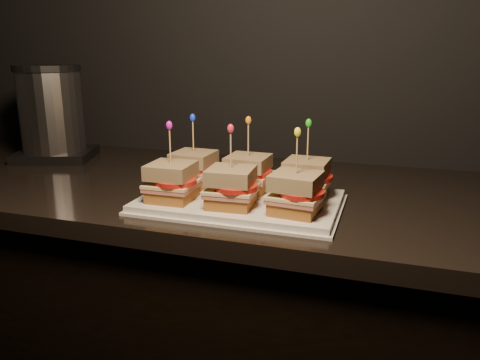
% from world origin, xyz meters
% --- Properties ---
extents(cabinet, '(2.45, 0.60, 0.86)m').
position_xyz_m(cabinet, '(-0.70, 1.69, 0.43)').
color(cabinet, black).
rests_on(cabinet, ground).
extents(granite_slab, '(2.49, 0.64, 0.04)m').
position_xyz_m(granite_slab, '(-0.70, 1.69, 0.88)').
color(granite_slab, black).
rests_on(granite_slab, cabinet).
extents(platter, '(0.39, 0.24, 0.02)m').
position_xyz_m(platter, '(-0.64, 1.54, 0.91)').
color(platter, white).
rests_on(platter, granite_slab).
extents(platter_rim, '(0.40, 0.25, 0.01)m').
position_xyz_m(platter_rim, '(-0.64, 1.54, 0.90)').
color(platter_rim, white).
rests_on(platter_rim, granite_slab).
extents(sandwich_0_bread_bot, '(0.09, 0.09, 0.02)m').
position_xyz_m(sandwich_0_bread_bot, '(-0.76, 1.60, 0.93)').
color(sandwich_0_bread_bot, brown).
rests_on(sandwich_0_bread_bot, platter).
extents(sandwich_0_ham, '(0.09, 0.09, 0.01)m').
position_xyz_m(sandwich_0_ham, '(-0.76, 1.60, 0.95)').
color(sandwich_0_ham, '#B35D50').
rests_on(sandwich_0_ham, sandwich_0_bread_bot).
extents(sandwich_0_cheese, '(0.10, 0.09, 0.01)m').
position_xyz_m(sandwich_0_cheese, '(-0.76, 1.60, 0.95)').
color(sandwich_0_cheese, beige).
rests_on(sandwich_0_cheese, sandwich_0_ham).
extents(sandwich_0_tomato, '(0.08, 0.08, 0.01)m').
position_xyz_m(sandwich_0_tomato, '(-0.75, 1.59, 0.96)').
color(sandwich_0_tomato, red).
rests_on(sandwich_0_tomato, sandwich_0_cheese).
extents(sandwich_0_bread_top, '(0.09, 0.09, 0.03)m').
position_xyz_m(sandwich_0_bread_top, '(-0.76, 1.60, 0.98)').
color(sandwich_0_bread_top, '#4C270F').
rests_on(sandwich_0_bread_top, sandwich_0_tomato).
extents(sandwich_0_pick, '(0.00, 0.00, 0.09)m').
position_xyz_m(sandwich_0_pick, '(-0.76, 1.60, 1.02)').
color(sandwich_0_pick, tan).
rests_on(sandwich_0_pick, sandwich_0_bread_top).
extents(sandwich_0_frill, '(0.01, 0.01, 0.02)m').
position_xyz_m(sandwich_0_frill, '(-0.76, 1.60, 1.07)').
color(sandwich_0_frill, '#1531E3').
rests_on(sandwich_0_frill, sandwich_0_pick).
extents(sandwich_1_bread_bot, '(0.09, 0.09, 0.02)m').
position_xyz_m(sandwich_1_bread_bot, '(-0.64, 1.60, 0.93)').
color(sandwich_1_bread_bot, brown).
rests_on(sandwich_1_bread_bot, platter).
extents(sandwich_1_ham, '(0.09, 0.09, 0.01)m').
position_xyz_m(sandwich_1_ham, '(-0.64, 1.60, 0.95)').
color(sandwich_1_ham, '#B35D50').
rests_on(sandwich_1_ham, sandwich_1_bread_bot).
extents(sandwich_1_cheese, '(0.10, 0.09, 0.01)m').
position_xyz_m(sandwich_1_cheese, '(-0.64, 1.60, 0.95)').
color(sandwich_1_cheese, beige).
rests_on(sandwich_1_cheese, sandwich_1_ham).
extents(sandwich_1_tomato, '(0.08, 0.08, 0.01)m').
position_xyz_m(sandwich_1_tomato, '(-0.62, 1.59, 0.96)').
color(sandwich_1_tomato, red).
rests_on(sandwich_1_tomato, sandwich_1_cheese).
extents(sandwich_1_bread_top, '(0.09, 0.09, 0.03)m').
position_xyz_m(sandwich_1_bread_top, '(-0.64, 1.60, 0.98)').
color(sandwich_1_bread_top, '#4C270F').
rests_on(sandwich_1_bread_top, sandwich_1_tomato).
extents(sandwich_1_pick, '(0.00, 0.00, 0.09)m').
position_xyz_m(sandwich_1_pick, '(-0.64, 1.60, 1.02)').
color(sandwich_1_pick, tan).
rests_on(sandwich_1_pick, sandwich_1_bread_top).
extents(sandwich_1_frill, '(0.01, 0.01, 0.02)m').
position_xyz_m(sandwich_1_frill, '(-0.64, 1.60, 1.07)').
color(sandwich_1_frill, orange).
rests_on(sandwich_1_frill, sandwich_1_pick).
extents(sandwich_2_bread_bot, '(0.09, 0.09, 0.02)m').
position_xyz_m(sandwich_2_bread_bot, '(-0.51, 1.60, 0.93)').
color(sandwich_2_bread_bot, brown).
rests_on(sandwich_2_bread_bot, platter).
extents(sandwich_2_ham, '(0.10, 0.09, 0.01)m').
position_xyz_m(sandwich_2_ham, '(-0.51, 1.60, 0.95)').
color(sandwich_2_ham, '#B35D50').
rests_on(sandwich_2_ham, sandwich_2_bread_bot).
extents(sandwich_2_cheese, '(0.10, 0.09, 0.01)m').
position_xyz_m(sandwich_2_cheese, '(-0.51, 1.60, 0.95)').
color(sandwich_2_cheese, beige).
rests_on(sandwich_2_cheese, sandwich_2_ham).
extents(sandwich_2_tomato, '(0.08, 0.08, 0.01)m').
position_xyz_m(sandwich_2_tomato, '(-0.50, 1.59, 0.96)').
color(sandwich_2_tomato, red).
rests_on(sandwich_2_tomato, sandwich_2_cheese).
extents(sandwich_2_bread_top, '(0.09, 0.09, 0.03)m').
position_xyz_m(sandwich_2_bread_top, '(-0.51, 1.60, 0.98)').
color(sandwich_2_bread_top, '#4C270F').
rests_on(sandwich_2_bread_top, sandwich_2_tomato).
extents(sandwich_2_pick, '(0.00, 0.00, 0.09)m').
position_xyz_m(sandwich_2_pick, '(-0.51, 1.60, 1.02)').
color(sandwich_2_pick, tan).
rests_on(sandwich_2_pick, sandwich_2_bread_top).
extents(sandwich_2_frill, '(0.01, 0.01, 0.02)m').
position_xyz_m(sandwich_2_frill, '(-0.51, 1.60, 1.07)').
color(sandwich_2_frill, green).
rests_on(sandwich_2_frill, sandwich_2_pick).
extents(sandwich_3_bread_bot, '(0.08, 0.08, 0.02)m').
position_xyz_m(sandwich_3_bread_bot, '(-0.76, 1.49, 0.93)').
color(sandwich_3_bread_bot, brown).
rests_on(sandwich_3_bread_bot, platter).
extents(sandwich_3_ham, '(0.09, 0.09, 0.01)m').
position_xyz_m(sandwich_3_ham, '(-0.76, 1.49, 0.95)').
color(sandwich_3_ham, '#B35D50').
rests_on(sandwich_3_ham, sandwich_3_bread_bot).
extents(sandwich_3_cheese, '(0.09, 0.09, 0.01)m').
position_xyz_m(sandwich_3_cheese, '(-0.76, 1.49, 0.95)').
color(sandwich_3_cheese, beige).
rests_on(sandwich_3_cheese, sandwich_3_ham).
extents(sandwich_3_tomato, '(0.08, 0.08, 0.01)m').
position_xyz_m(sandwich_3_tomato, '(-0.75, 1.48, 0.96)').
color(sandwich_3_tomato, red).
rests_on(sandwich_3_tomato, sandwich_3_cheese).
extents(sandwich_3_bread_top, '(0.09, 0.09, 0.03)m').
position_xyz_m(sandwich_3_bread_top, '(-0.76, 1.49, 0.98)').
color(sandwich_3_bread_top, '#4C270F').
rests_on(sandwich_3_bread_top, sandwich_3_tomato).
extents(sandwich_3_pick, '(0.00, 0.00, 0.09)m').
position_xyz_m(sandwich_3_pick, '(-0.76, 1.49, 1.02)').
color(sandwich_3_pick, tan).
rests_on(sandwich_3_pick, sandwich_3_bread_top).
extents(sandwich_3_frill, '(0.01, 0.01, 0.02)m').
position_xyz_m(sandwich_3_frill, '(-0.76, 1.49, 1.07)').
color(sandwich_3_frill, '#C814A8').
rests_on(sandwich_3_frill, sandwich_3_pick).
extents(sandwich_4_bread_bot, '(0.09, 0.09, 0.02)m').
position_xyz_m(sandwich_4_bread_bot, '(-0.64, 1.49, 0.93)').
color(sandwich_4_bread_bot, brown).
rests_on(sandwich_4_bread_bot, platter).
extents(sandwich_4_ham, '(0.10, 0.09, 0.01)m').
position_xyz_m(sandwich_4_ham, '(-0.64, 1.49, 0.95)').
color(sandwich_4_ham, '#B35D50').
rests_on(sandwich_4_ham, sandwich_4_bread_bot).
extents(sandwich_4_cheese, '(0.10, 0.10, 0.01)m').
position_xyz_m(sandwich_4_cheese, '(-0.64, 1.49, 0.95)').
color(sandwich_4_cheese, beige).
rests_on(sandwich_4_cheese, sandwich_4_ham).
extents(sandwich_4_tomato, '(0.08, 0.08, 0.01)m').
position_xyz_m(sandwich_4_tomato, '(-0.62, 1.48, 0.96)').
color(sandwich_4_tomato, red).
rests_on(sandwich_4_tomato, sandwich_4_cheese).
extents(sandwich_4_bread_top, '(0.09, 0.09, 0.03)m').
position_xyz_m(sandwich_4_bread_top, '(-0.64, 1.49, 0.98)').
color(sandwich_4_bread_top, '#4C270F').
rests_on(sandwich_4_bread_top, sandwich_4_tomato).
extents(sandwich_4_pick, '(0.00, 0.00, 0.09)m').
position_xyz_m(sandwich_4_pick, '(-0.64, 1.49, 1.02)').
color(sandwich_4_pick, tan).
rests_on(sandwich_4_pick, sandwich_4_bread_top).
extents(sandwich_4_frill, '(0.01, 0.01, 0.02)m').
position_xyz_m(sandwich_4_frill, '(-0.64, 1.49, 1.07)').
color(sandwich_4_frill, red).
rests_on(sandwich_4_frill, sandwich_4_pick).
extents(sandwich_5_bread_bot, '(0.09, 0.09, 0.02)m').
position_xyz_m(sandwich_5_bread_bot, '(-0.51, 1.49, 0.93)').
color(sandwich_5_bread_bot, brown).
rests_on(sandwich_5_bread_bot, platter).
extents(sandwich_5_ham, '(0.10, 0.10, 0.01)m').
position_xyz_m(sandwich_5_ham, '(-0.51, 1.49, 0.95)').
color(sandwich_5_ham, '#B35D50').
rests_on(sandwich_5_ham, sandwich_5_bread_bot).
extents(sandwich_5_cheese, '(0.10, 0.10, 0.01)m').
position_xyz_m(sandwich_5_cheese, '(-0.51, 1.49, 0.95)').
color(sandwich_5_cheese, beige).
rests_on(sandwich_5_cheese, sandwich_5_ham).
extents(sandwich_5_tomato, '(0.08, 0.08, 0.01)m').
position_xyz_m(sandwich_5_tomato, '(-0.50, 1.48, 0.96)').
color(sandwich_5_tomato, red).
rests_on(sandwich_5_tomato, sandwich_5_cheese).
extents(sandwich_5_bread_top, '(0.09, 0.09, 0.03)m').
position_xyz_m(sandwich_5_bread_top, '(-0.51, 1.49, 0.98)').
color(sandwich_5_bread_top, '#4C270F').
rests_on(sandwich_5_bread_top, sandwich_5_tomato).
extents(sandwich_5_pick, '(0.00, 0.00, 0.09)m').
position_xyz_m(sandwich_5_pick, '(-0.51, 1.49, 1.02)').
color(sandwich_5_pick, tan).
rests_on(sandwich_5_pick, sandwich_5_bread_top).
extents(sandwich_5_frill, '(0.01, 0.01, 0.02)m').
position_xyz_m(sandwich_5_frill, '(-0.51, 1.49, 1.07)').
color(sandwich_5_frill, yellow).
rests_on(sandwich_5_frill, sandwich_5_pick).
extents(appliance_base, '(0.25, 0.23, 0.03)m').
position_xyz_m(appliance_base, '(-1.28, 1.79, 0.91)').
color(appliance_base, '#262628').
rests_on(appliance_base, granite_slab).
extents(appliance_body, '(0.17, 0.17, 0.22)m').
position_xyz_m(appliance_body, '(-1.28, 1.79, 1.04)').
color(appliance_body, silver).
rests_on(appliance_body, appliance_base).
extents(appliance_lid, '(0.18, 0.18, 0.02)m').
position_xyz_m(appliance_lid, '(-1.28, 1.79, 1.16)').
color(appliance_lid, '#262628').
rests_on(appliance_lid, appliance_body).
extents(appliance, '(0.21, 0.17, 0.27)m').
position_xyz_m(appliance, '(-1.28, 1.79, 1.03)').
color(appliance, silver).
rests_on(appliance, granite_slab).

